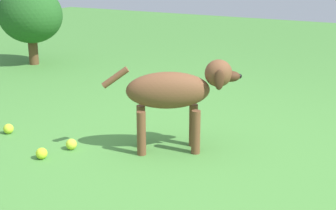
# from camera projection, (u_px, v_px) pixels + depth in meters

# --- Properties ---
(ground) EXTENTS (14.00, 14.00, 0.00)m
(ground) POSITION_uv_depth(u_px,v_px,m) (184.00, 166.00, 2.62)
(ground) COLOR #478438
(dog) EXTENTS (0.69, 0.50, 0.55)m
(dog) POSITION_uv_depth(u_px,v_px,m) (176.00, 92.00, 2.74)
(dog) COLOR brown
(dog) RESTS_ON ground
(tennis_ball_0) EXTENTS (0.07, 0.07, 0.07)m
(tennis_ball_0) POSITION_uv_depth(u_px,v_px,m) (71.00, 144.00, 2.84)
(tennis_ball_0) COLOR #CAE236
(tennis_ball_0) RESTS_ON ground
(tennis_ball_1) EXTENTS (0.07, 0.07, 0.07)m
(tennis_ball_1) POSITION_uv_depth(u_px,v_px,m) (42.00, 153.00, 2.71)
(tennis_ball_1) COLOR #C4E32A
(tennis_ball_1) RESTS_ON ground
(tennis_ball_2) EXTENTS (0.07, 0.07, 0.07)m
(tennis_ball_2) POSITION_uv_depth(u_px,v_px,m) (8.00, 129.00, 3.11)
(tennis_ball_2) COLOR #BFDA30
(tennis_ball_2) RESTS_ON ground
(shrub_far) EXTENTS (0.71, 0.64, 0.84)m
(shrub_far) POSITION_uv_depth(u_px,v_px,m) (30.00, 15.00, 5.06)
(shrub_far) COLOR brown
(shrub_far) RESTS_ON ground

